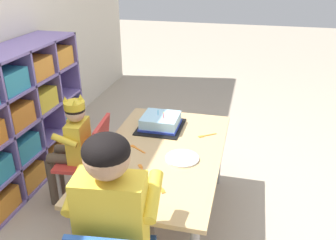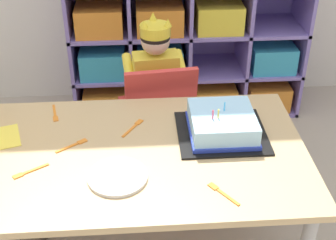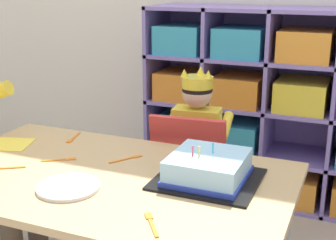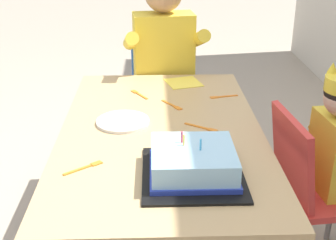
{
  "view_description": "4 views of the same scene",
  "coord_description": "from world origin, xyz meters",
  "px_view_note": "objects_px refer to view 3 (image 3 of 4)",
  "views": [
    {
      "loc": [
        -1.84,
        -0.49,
        1.66
      ],
      "look_at": [
        0.15,
        -0.01,
        0.71
      ],
      "focal_mm": 37.74,
      "sensor_mm": 36.0,
      "label": 1
    },
    {
      "loc": [
        0.02,
        -1.39,
        1.6
      ],
      "look_at": [
        0.12,
        -0.04,
        0.72
      ],
      "focal_mm": 51.28,
      "sensor_mm": 36.0,
      "label": 2
    },
    {
      "loc": [
        0.76,
        -1.28,
        1.21
      ],
      "look_at": [
        0.24,
        -0.03,
        0.79
      ],
      "focal_mm": 50.14,
      "sensor_mm": 36.0,
      "label": 3
    },
    {
      "loc": [
        1.53,
        -0.03,
        1.29
      ],
      "look_at": [
        0.16,
        0.02,
        0.67
      ],
      "focal_mm": 48.79,
      "sensor_mm": 36.0,
      "label": 4
    }
  ],
  "objects_px": {
    "fork_by_napkin": "(151,223)",
    "fork_scattered_mid_table": "(73,138)",
    "activity_table": "(107,191)",
    "paper_plate_stack": "(68,187)",
    "child_with_crown": "(199,134)",
    "classroom_chair_blue": "(192,169)",
    "fork_at_table_front_edge": "(128,159)",
    "fork_near_cake_tray": "(4,168)",
    "fork_beside_plate_stack": "(61,160)",
    "birthday_cake_on_tray": "(208,169)"
  },
  "relations": [
    {
      "from": "paper_plate_stack",
      "to": "fork_scattered_mid_table",
      "type": "relative_size",
      "value": 1.6
    },
    {
      "from": "fork_by_napkin",
      "to": "fork_scattered_mid_table",
      "type": "relative_size",
      "value": 0.93
    },
    {
      "from": "child_with_crown",
      "to": "activity_table",
      "type": "bearing_deg",
      "value": 74.94
    },
    {
      "from": "fork_by_napkin",
      "to": "birthday_cake_on_tray",
      "type": "bearing_deg",
      "value": 134.93
    },
    {
      "from": "fork_by_napkin",
      "to": "fork_scattered_mid_table",
      "type": "distance_m",
      "value": 0.79
    },
    {
      "from": "fork_by_napkin",
      "to": "fork_scattered_mid_table",
      "type": "bearing_deg",
      "value": -166.68
    },
    {
      "from": "fork_at_table_front_edge",
      "to": "child_with_crown",
      "type": "bearing_deg",
      "value": -158.48
    },
    {
      "from": "activity_table",
      "to": "paper_plate_stack",
      "type": "bearing_deg",
      "value": -111.01
    },
    {
      "from": "fork_at_table_front_edge",
      "to": "fork_scattered_mid_table",
      "type": "bearing_deg",
      "value": -76.89
    },
    {
      "from": "fork_near_cake_tray",
      "to": "fork_beside_plate_stack",
      "type": "xyz_separation_m",
      "value": [
        0.14,
        0.15,
        0.0
      ]
    },
    {
      "from": "activity_table",
      "to": "classroom_chair_blue",
      "type": "bearing_deg",
      "value": 78.11
    },
    {
      "from": "fork_near_cake_tray",
      "to": "paper_plate_stack",
      "type": "bearing_deg",
      "value": -41.44
    },
    {
      "from": "paper_plate_stack",
      "to": "child_with_crown",
      "type": "bearing_deg",
      "value": 78.72
    },
    {
      "from": "paper_plate_stack",
      "to": "fork_scattered_mid_table",
      "type": "distance_m",
      "value": 0.49
    },
    {
      "from": "child_with_crown",
      "to": "paper_plate_stack",
      "type": "xyz_separation_m",
      "value": [
        -0.16,
        -0.81,
        0.05
      ]
    },
    {
      "from": "birthday_cake_on_tray",
      "to": "fork_beside_plate_stack",
      "type": "relative_size",
      "value": 2.96
    },
    {
      "from": "activity_table",
      "to": "paper_plate_stack",
      "type": "xyz_separation_m",
      "value": [
        -0.06,
        -0.15,
        0.07
      ]
    },
    {
      "from": "fork_scattered_mid_table",
      "to": "classroom_chair_blue",
      "type": "bearing_deg",
      "value": -68.8
    },
    {
      "from": "fork_beside_plate_stack",
      "to": "activity_table",
      "type": "bearing_deg",
      "value": 131.91
    },
    {
      "from": "activity_table",
      "to": "paper_plate_stack",
      "type": "relative_size",
      "value": 6.21
    },
    {
      "from": "activity_table",
      "to": "fork_at_table_front_edge",
      "type": "distance_m",
      "value": 0.17
    },
    {
      "from": "fork_by_napkin",
      "to": "fork_near_cake_tray",
      "type": "height_order",
      "value": "same"
    },
    {
      "from": "classroom_chair_blue",
      "to": "fork_beside_plate_stack",
      "type": "bearing_deg",
      "value": 49.93
    },
    {
      "from": "classroom_chair_blue",
      "to": "child_with_crown",
      "type": "height_order",
      "value": "child_with_crown"
    },
    {
      "from": "activity_table",
      "to": "fork_at_table_front_edge",
      "type": "bearing_deg",
      "value": 89.76
    },
    {
      "from": "classroom_chair_blue",
      "to": "birthday_cake_on_tray",
      "type": "bearing_deg",
      "value": 109.24
    },
    {
      "from": "child_with_crown",
      "to": "fork_at_table_front_edge",
      "type": "distance_m",
      "value": 0.52
    },
    {
      "from": "classroom_chair_blue",
      "to": "paper_plate_stack",
      "type": "xyz_separation_m",
      "value": [
        -0.17,
        -0.7,
        0.18
      ]
    },
    {
      "from": "activity_table",
      "to": "fork_near_cake_tray",
      "type": "distance_m",
      "value": 0.38
    },
    {
      "from": "fork_by_napkin",
      "to": "fork_near_cake_tray",
      "type": "relative_size",
      "value": 1.01
    },
    {
      "from": "child_with_crown",
      "to": "fork_at_table_front_edge",
      "type": "xyz_separation_m",
      "value": [
        -0.1,
        -0.51,
        0.05
      ]
    },
    {
      "from": "fork_by_napkin",
      "to": "fork_scattered_mid_table",
      "type": "height_order",
      "value": "same"
    },
    {
      "from": "fork_at_table_front_edge",
      "to": "fork_beside_plate_stack",
      "type": "relative_size",
      "value": 1.07
    },
    {
      "from": "activity_table",
      "to": "classroom_chair_blue",
      "type": "height_order",
      "value": "classroom_chair_blue"
    },
    {
      "from": "classroom_chair_blue",
      "to": "fork_beside_plate_stack",
      "type": "height_order",
      "value": "classroom_chair_blue"
    },
    {
      "from": "fork_near_cake_tray",
      "to": "child_with_crown",
      "type": "bearing_deg",
      "value": 26.74
    },
    {
      "from": "fork_at_table_front_edge",
      "to": "paper_plate_stack",
      "type": "bearing_deg",
      "value": 22.53
    },
    {
      "from": "fork_beside_plate_stack",
      "to": "classroom_chair_blue",
      "type": "bearing_deg",
      "value": -158.84
    },
    {
      "from": "activity_table",
      "to": "child_with_crown",
      "type": "xyz_separation_m",
      "value": [
        0.11,
        0.66,
        0.01
      ]
    },
    {
      "from": "paper_plate_stack",
      "to": "activity_table",
      "type": "bearing_deg",
      "value": 68.99
    },
    {
      "from": "fork_by_napkin",
      "to": "fork_at_table_front_edge",
      "type": "distance_m",
      "value": 0.49
    },
    {
      "from": "fork_at_table_front_edge",
      "to": "classroom_chair_blue",
      "type": "bearing_deg",
      "value": -163.08
    },
    {
      "from": "paper_plate_stack",
      "to": "fork_at_table_front_edge",
      "type": "height_order",
      "value": "paper_plate_stack"
    },
    {
      "from": "fork_near_cake_tray",
      "to": "fork_at_table_front_edge",
      "type": "distance_m",
      "value": 0.44
    },
    {
      "from": "paper_plate_stack",
      "to": "fork_near_cake_tray",
      "type": "height_order",
      "value": "paper_plate_stack"
    },
    {
      "from": "fork_by_napkin",
      "to": "child_with_crown",
      "type": "bearing_deg",
      "value": 155.07
    },
    {
      "from": "fork_near_cake_tray",
      "to": "fork_scattered_mid_table",
      "type": "distance_m",
      "value": 0.37
    },
    {
      "from": "classroom_chair_blue",
      "to": "paper_plate_stack",
      "type": "bearing_deg",
      "value": 70.1
    },
    {
      "from": "classroom_chair_blue",
      "to": "fork_at_table_front_edge",
      "type": "relative_size",
      "value": 5.46
    },
    {
      "from": "fork_by_napkin",
      "to": "fork_beside_plate_stack",
      "type": "xyz_separation_m",
      "value": [
        -0.5,
        0.3,
        0.0
      ]
    }
  ]
}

